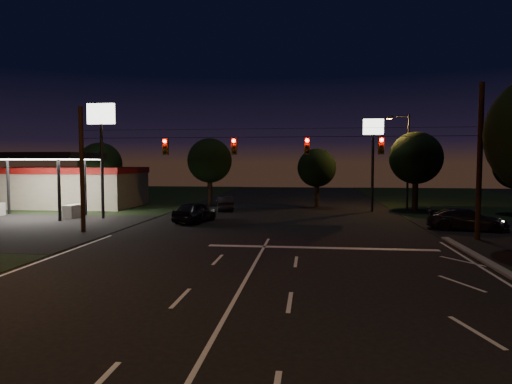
# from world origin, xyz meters

# --- Properties ---
(ground) EXTENTS (140.00, 140.00, 0.00)m
(ground) POSITION_xyz_m (0.00, 0.00, 0.00)
(ground) COLOR black
(ground) RESTS_ON ground
(stop_bar) EXTENTS (12.00, 0.50, 0.01)m
(stop_bar) POSITION_xyz_m (3.00, 11.50, 0.01)
(stop_bar) COLOR silver
(stop_bar) RESTS_ON ground
(utility_pole_right) EXTENTS (0.30, 0.30, 9.00)m
(utility_pole_right) POSITION_xyz_m (12.00, 15.00, 0.00)
(utility_pole_right) COLOR black
(utility_pole_right) RESTS_ON ground
(utility_pole_left) EXTENTS (0.28, 0.28, 8.00)m
(utility_pole_left) POSITION_xyz_m (-12.00, 15.00, 0.00)
(utility_pole_left) COLOR black
(utility_pole_left) RESTS_ON ground
(signal_span) EXTENTS (24.00, 0.40, 1.56)m
(signal_span) POSITION_xyz_m (-0.00, 14.96, 5.50)
(signal_span) COLOR black
(signal_span) RESTS_ON ground
(gas_station) EXTENTS (14.20, 16.10, 5.25)m
(gas_station) POSITION_xyz_m (-21.86, 30.39, 2.38)
(gas_station) COLOR gray
(gas_station) RESTS_ON ground
(pole_sign_left_near) EXTENTS (2.20, 0.30, 9.10)m
(pole_sign_left_near) POSITION_xyz_m (-14.00, 22.00, 6.98)
(pole_sign_left_near) COLOR black
(pole_sign_left_near) RESTS_ON ground
(pole_sign_right) EXTENTS (1.80, 0.30, 8.40)m
(pole_sign_right) POSITION_xyz_m (8.00, 30.00, 6.24)
(pole_sign_right) COLOR black
(pole_sign_right) RESTS_ON ground
(street_light_right_far) EXTENTS (2.20, 0.35, 9.00)m
(street_light_right_far) POSITION_xyz_m (11.24, 32.00, 5.24)
(street_light_right_far) COLOR black
(street_light_right_far) RESTS_ON ground
(tree_far_a) EXTENTS (4.20, 4.20, 6.42)m
(tree_far_a) POSITION_xyz_m (-17.98, 30.12, 4.26)
(tree_far_a) COLOR black
(tree_far_a) RESTS_ON ground
(tree_far_b) EXTENTS (4.60, 4.60, 6.98)m
(tree_far_b) POSITION_xyz_m (-7.98, 34.13, 4.61)
(tree_far_b) COLOR black
(tree_far_b) RESTS_ON ground
(tree_far_c) EXTENTS (3.80, 3.80, 5.86)m
(tree_far_c) POSITION_xyz_m (3.02, 33.10, 3.90)
(tree_far_c) COLOR black
(tree_far_c) RESTS_ON ground
(tree_far_d) EXTENTS (4.80, 4.80, 7.30)m
(tree_far_d) POSITION_xyz_m (12.02, 31.13, 4.83)
(tree_far_d) COLOR black
(tree_far_d) RESTS_ON ground
(car_oncoming_a) EXTENTS (2.74, 4.85, 1.56)m
(car_oncoming_a) POSITION_xyz_m (-6.18, 20.73, 0.78)
(car_oncoming_a) COLOR black
(car_oncoming_a) RESTS_ON ground
(car_oncoming_b) EXTENTS (2.34, 4.27, 1.34)m
(car_oncoming_b) POSITION_xyz_m (-5.54, 29.38, 0.67)
(car_oncoming_b) COLOR black
(car_oncoming_b) RESTS_ON ground
(car_cross) EXTENTS (5.30, 3.01, 1.45)m
(car_cross) POSITION_xyz_m (12.66, 18.85, 0.72)
(car_cross) COLOR black
(car_cross) RESTS_ON ground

